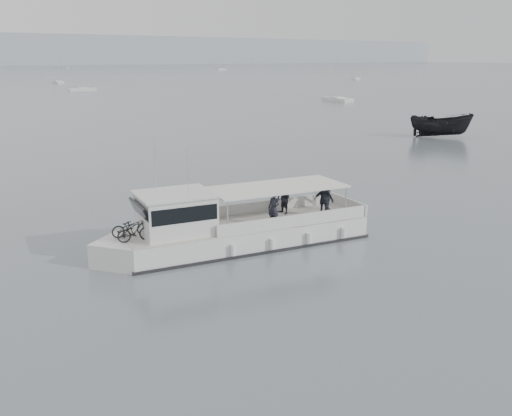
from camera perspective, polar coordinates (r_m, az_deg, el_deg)
ground at (r=28.91m, az=1.66°, el=-1.26°), size 1400.00×1400.00×0.00m
tour_boat at (r=24.56m, az=-3.19°, el=-2.16°), size 12.37×5.00×5.16m
dark_motorboat at (r=62.01m, az=18.02°, el=7.87°), size 6.14×6.09×2.43m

